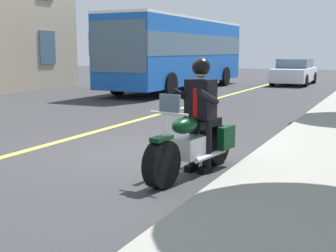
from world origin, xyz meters
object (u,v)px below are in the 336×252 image
object	(u,v)px
motorcycle_main	(194,145)
rider_main	(200,105)
bus_far	(179,50)
car_silver	(294,72)

from	to	relation	value
motorcycle_main	rider_main	size ratio (longest dim) A/B	1.27
bus_far	motorcycle_main	bearing A→B (deg)	25.05
motorcycle_main	bus_far	distance (m)	15.33
rider_main	car_silver	world-z (taller)	rider_main
bus_far	car_silver	world-z (taller)	bus_far
rider_main	car_silver	xyz separation A→B (m)	(-19.42, -2.14, -0.35)
bus_far	car_silver	size ratio (longest dim) A/B	2.40
rider_main	bus_far	xyz separation A→B (m)	(-13.64, -6.49, 0.84)
motorcycle_main	car_silver	xyz separation A→B (m)	(-19.61, -2.12, 0.24)
rider_main	car_silver	bearing A→B (deg)	-173.70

